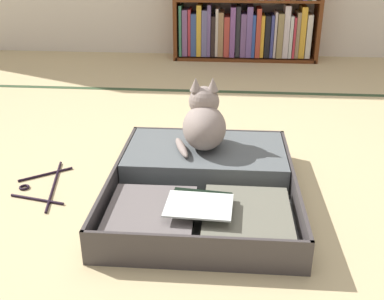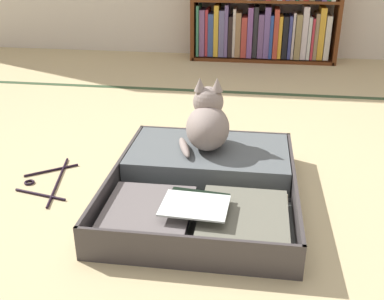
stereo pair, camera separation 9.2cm
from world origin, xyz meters
name	(u,v)px [view 1 (the left image)]	position (x,y,z in m)	size (l,w,h in m)	color
ground_plane	(222,193)	(0.00, 0.00, 0.00)	(10.00, 10.00, 0.00)	#CAB582
tatami_border	(228,92)	(0.00, 1.32, 0.00)	(4.80, 0.05, 0.00)	#324A2D
bookshelf	(246,3)	(0.12, 2.25, 0.44)	(1.15, 0.26, 0.94)	#622F14
open_suitcase	(204,180)	(-0.07, 0.01, 0.05)	(0.68, 0.84, 0.12)	#3F3A3A
black_cat	(204,122)	(-0.09, 0.18, 0.22)	(0.23, 0.28, 0.28)	gray
clothes_hanger	(44,186)	(-0.70, -0.01, 0.01)	(0.25, 0.40, 0.01)	black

